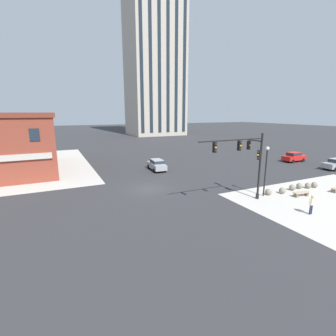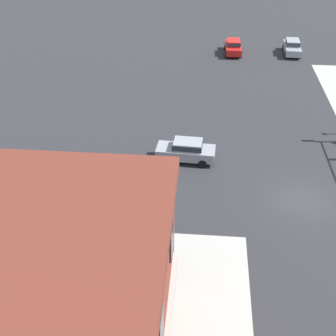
{
  "view_description": "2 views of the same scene",
  "coord_description": "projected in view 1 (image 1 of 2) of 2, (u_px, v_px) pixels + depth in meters",
  "views": [
    {
      "loc": [
        -9.45,
        -25.1,
        8.45
      ],
      "look_at": [
        3.04,
        1.08,
        1.91
      ],
      "focal_mm": 26.17,
      "sensor_mm": 36.0,
      "label": 1
    },
    {
      "loc": [
        -25.52,
        6.86,
        18.84
      ],
      "look_at": [
        0.73,
        9.14,
        1.67
      ],
      "focal_mm": 49.57,
      "sensor_mm": 36.0,
      "label": 2
    }
  ],
  "objects": [
    {
      "name": "ground_plane",
      "position": [
        148.0,
        189.0,
        27.92
      ],
      "size": [
        320.0,
        320.0,
        0.0
      ],
      "primitive_type": "plane",
      "color": "#2D2D30"
    },
    {
      "name": "traffic_signal_main",
      "position": [
        248.0,
        157.0,
        23.3
      ],
      "size": [
        7.31,
        2.09,
        6.58
      ],
      "color": "black",
      "rests_on": "ground"
    },
    {
      "name": "bollard_sphere_curb_a",
      "position": [
        268.0,
        192.0,
        25.73
      ],
      "size": [
        0.67,
        0.67,
        0.67
      ],
      "primitive_type": "sphere",
      "color": "gray",
      "rests_on": "ground"
    },
    {
      "name": "bollard_sphere_curb_b",
      "position": [
        282.0,
        191.0,
        26.18
      ],
      "size": [
        0.67,
        0.67,
        0.67
      ],
      "primitive_type": "sphere",
      "color": "gray",
      "rests_on": "ground"
    },
    {
      "name": "bollard_sphere_curb_c",
      "position": [
        292.0,
        187.0,
        27.27
      ],
      "size": [
        0.67,
        0.67,
        0.67
      ],
      "primitive_type": "sphere",
      "color": "gray",
      "rests_on": "ground"
    },
    {
      "name": "bollard_sphere_curb_d",
      "position": [
        299.0,
        186.0,
        27.87
      ],
      "size": [
        0.67,
        0.67,
        0.67
      ],
      "primitive_type": "sphere",
      "color": "gray",
      "rests_on": "ground"
    },
    {
      "name": "bollard_sphere_curb_e",
      "position": [
        308.0,
        185.0,
        28.0
      ],
      "size": [
        0.67,
        0.67,
        0.67
      ],
      "primitive_type": "sphere",
      "color": "gray",
      "rests_on": "ground"
    },
    {
      "name": "bollard_sphere_curb_f",
      "position": [
        315.0,
        185.0,
        28.27
      ],
      "size": [
        0.67,
        0.67,
        0.67
      ],
      "primitive_type": "sphere",
      "color": "gray",
      "rests_on": "ground"
    },
    {
      "name": "bench_near_signal",
      "position": [
        301.0,
        193.0,
        25.25
      ],
      "size": [
        1.84,
        0.68,
        0.49
      ],
      "color": "tan",
      "rests_on": "ground"
    },
    {
      "name": "pedestrian_walking_east",
      "position": [
        312.0,
        204.0,
        20.64
      ],
      "size": [
        0.55,
        0.23,
        1.7
      ],
      "color": "#232847",
      "rests_on": "ground"
    },
    {
      "name": "street_lamp_corner_near",
      "position": [
        266.0,
        165.0,
        24.83
      ],
      "size": [
        0.36,
        0.36,
        5.17
      ],
      "color": "black",
      "rests_on": "ground"
    },
    {
      "name": "car_main_northbound_far",
      "position": [
        294.0,
        157.0,
        43.26
      ],
      "size": [
        4.44,
        1.98,
        1.68
      ],
      "color": "red",
      "rests_on": "ground"
    },
    {
      "name": "car_main_southbound_near",
      "position": [
        336.0,
        163.0,
        37.31
      ],
      "size": [
        4.46,
        2.01,
        1.68
      ],
      "color": "#99999E",
      "rests_on": "ground"
    },
    {
      "name": "car_main_southbound_far",
      "position": [
        157.0,
        164.0,
        36.71
      ],
      "size": [
        2.11,
        4.51,
        1.68
      ],
      "color": "#99999E",
      "rests_on": "ground"
    },
    {
      "name": "residential_tower_skyline_right",
      "position": [
        154.0,
        34.0,
        90.1
      ],
      "size": [
        20.2,
        16.85,
        73.48
      ],
      "color": "#B2A899",
      "rests_on": "ground"
    }
  ]
}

